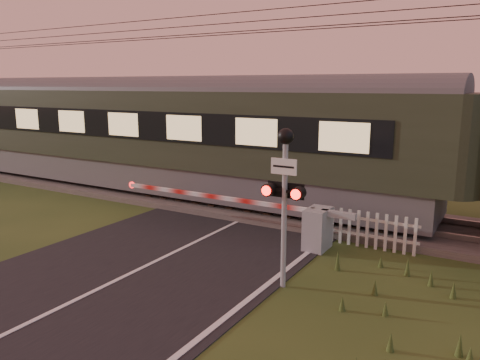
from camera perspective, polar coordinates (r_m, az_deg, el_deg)
The scene contains 7 objects.
ground at distance 10.07m, azimuth -14.90°, elevation -11.87°, with size 160.00×160.00×0.00m, color #283D17.
road at distance 9.90m, azimuth -15.80°, elevation -12.26°, with size 6.00×140.00×0.03m.
track_bed at distance 15.04m, azimuth 2.93°, elevation -3.37°, with size 140.00×3.40×0.39m.
overhead_wires at distance 14.64m, azimuth 3.17°, elevation 18.57°, with size 120.00×0.62×0.62m.
boom_gate at distance 11.64m, azimuth 7.70°, elevation -5.32°, with size 7.02×0.78×1.04m.
crossing_signal at distance 8.90m, azimuth 5.48°, elevation 0.00°, with size 0.80×0.34×3.14m.
picket_fence at distance 11.91m, azimuth 14.74°, elevation -5.79°, with size 2.68×0.08×0.91m.
Camera 1 is at (6.70, -6.39, 3.94)m, focal length 35.00 mm.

